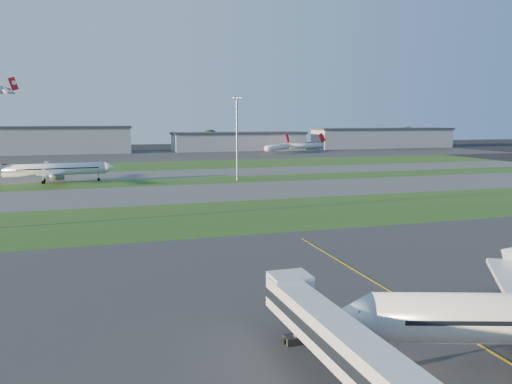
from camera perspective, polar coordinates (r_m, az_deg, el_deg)
name	(u,v)px	position (r m, az deg, el deg)	size (l,w,h in m)	color
ground	(370,311)	(52.02, 12.88, -13.17)	(700.00, 700.00, 0.00)	black
apron_near	(370,311)	(52.02, 12.88, -13.16)	(300.00, 70.00, 0.01)	#333335
grass_strip_a	(236,216)	(98.78, -2.25, -2.71)	(300.00, 34.00, 0.01)	#28531B
taxiway_a	(204,192)	(130.53, -5.94, -0.05)	(300.00, 32.00, 0.01)	#515154
grass_strip_b	(189,181)	(154.93, -7.72, 1.23)	(300.00, 18.00, 0.01)	#28531B
taxiway_b	(178,174)	(176.54, -8.88, 2.07)	(300.00, 26.00, 0.01)	#515154
grass_strip_c	(167,166)	(209.11, -10.17, 2.99)	(300.00, 40.00, 0.01)	#28531B
apron_far	(153,156)	(268.59, -11.71, 4.10)	(400.00, 80.00, 0.01)	#333335
yellow_line	(413,306)	(54.56, 17.55, -12.32)	(0.25, 60.00, 0.02)	gold
jet_bridge	(356,356)	(33.82, 11.40, -17.91)	(4.20, 26.90, 6.20)	silver
airliner_taxiing	(54,170)	(161.43, -22.11, 2.37)	(35.57, 30.09, 11.10)	white
mini_jet_near	(278,147)	(283.02, 2.49, 5.13)	(21.85, 21.04, 9.48)	white
mini_jet_far	(303,146)	(298.88, 5.34, 5.27)	(28.64, 4.38, 9.48)	white
light_mast_centre	(237,133)	(154.99, -2.19, 6.80)	(3.20, 0.70, 25.80)	gray
hangar_west	(65,140)	(297.72, -20.99, 5.59)	(71.40, 23.00, 15.20)	#9A9CA1
hangar_east	(239,141)	(307.57, -1.97, 5.83)	(81.60, 23.00, 11.20)	#9A9CA1
hangar_far_east	(383,138)	(347.11, 14.28, 6.02)	(96.90, 23.00, 13.20)	#9A9CA1
tree_mid_west	(112,142)	(308.11, -16.18, 5.55)	(9.90, 9.90, 10.80)	black
tree_mid_east	(210,139)	(317.67, -5.26, 6.09)	(11.55, 11.55, 12.60)	black
tree_east	(321,139)	(339.11, 7.39, 6.08)	(10.45, 10.45, 11.40)	black
tree_far_east	(408,135)	(376.69, 16.95, 6.20)	(12.65, 12.65, 13.80)	black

